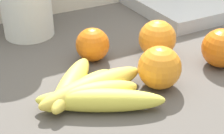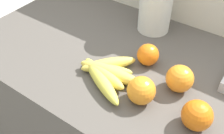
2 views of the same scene
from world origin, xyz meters
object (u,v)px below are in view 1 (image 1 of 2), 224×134
orange_right (160,68)px  orange_front (93,45)px  orange_back_right (157,39)px  orange_back_left (221,48)px  banana_bunch (88,91)px

orange_right → orange_front: orange_right is taller
orange_back_right → orange_back_left: (0.09, -0.10, -0.00)m
orange_back_left → orange_right: 0.16m
banana_bunch → orange_back_right: orange_back_right is taller
orange_front → orange_back_right: bearing=-20.4°
banana_bunch → orange_back_left: (0.29, -0.01, 0.02)m
banana_bunch → orange_back_left: orange_back_left is taller
orange_back_right → orange_right: bearing=-123.0°
orange_right → orange_front: 0.17m
orange_back_left → orange_back_right: bearing=132.8°
orange_back_left → banana_bunch: bearing=177.4°
banana_bunch → orange_back_right: 0.22m
banana_bunch → orange_front: size_ratio=3.09×
orange_right → orange_front: (-0.06, 0.15, -0.00)m
banana_bunch → orange_right: orange_right is taller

